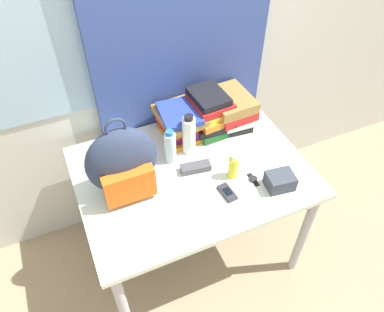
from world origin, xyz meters
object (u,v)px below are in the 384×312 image
book_stack_center (209,112)px  cell_phone (227,192)px  book_stack_left (180,122)px  sunglasses_case (196,168)px  wristwatch (253,179)px  book_stack_right (230,109)px  water_bottle (170,147)px  sunscreen_bottle (233,167)px  camera_pouch (280,181)px  backpack (123,163)px  sports_bottle (189,135)px

book_stack_center → cell_phone: (-0.13, -0.47, -0.10)m
book_stack_left → sunglasses_case: size_ratio=1.86×
book_stack_left → cell_phone: book_stack_left is taller
sunglasses_case → wristwatch: 0.29m
book_stack_right → water_bottle: bearing=-159.3°
book_stack_center → sunscreen_bottle: bearing=-97.9°
book_stack_right → sunscreen_bottle: size_ratio=1.95×
cell_phone → camera_pouch: (0.25, -0.06, 0.03)m
backpack → sports_bottle: 0.40m
cell_phone → sunglasses_case: (-0.08, 0.20, 0.01)m
sunscreen_bottle → backpack: bearing=165.5°
water_bottle → sports_bottle: size_ratio=0.85×
book_stack_left → cell_phone: size_ratio=2.63×
book_stack_left → sports_bottle: sports_bottle is taller
backpack → sunglasses_case: 0.38m
cell_phone → sunglasses_case: bearing=110.8°
book_stack_center → cell_phone: size_ratio=2.65×
book_stack_center → water_bottle: size_ratio=1.48×
book_stack_right → sunglasses_case: 0.43m
book_stack_right → sunscreen_bottle: (-0.18, -0.38, -0.02)m
book_stack_center → book_stack_right: (0.12, -0.00, -0.01)m
book_stack_left → sunglasses_case: (-0.03, -0.27, -0.07)m
sunglasses_case → sunscreen_bottle: bearing=-35.8°
book_stack_center → sports_bottle: 0.22m
sports_bottle → book_stack_left: bearing=86.6°
backpack → cell_phone: bearing=-27.4°
book_stack_right → cell_phone: 0.54m
book_stack_center → sports_bottle: size_ratio=1.26×
book_stack_center → sunglasses_case: bearing=-126.6°
water_bottle → camera_pouch: size_ratio=1.42×
camera_pouch → wristwatch: (-0.09, 0.08, -0.03)m
water_bottle → sunglasses_case: bearing=-52.1°
backpack → book_stack_right: bearing=20.3°
book_stack_center → sunglasses_case: book_stack_center is taller
sports_bottle → camera_pouch: size_ratio=1.66×
book_stack_center → sunglasses_case: size_ratio=1.87×
sunglasses_case → water_bottle: bearing=127.9°
book_stack_center → sunscreen_bottle: 0.39m
water_bottle → cell_phone: 0.36m
sunscreen_bottle → wristwatch: (0.08, -0.06, -0.06)m
book_stack_right → cell_phone: book_stack_right is taller
book_stack_right → camera_pouch: (-0.00, -0.52, -0.05)m
backpack → sports_bottle: size_ratio=1.82×
sunglasses_case → wristwatch: sunglasses_case is taller
backpack → book_stack_left: bearing=33.8°
cell_phone → backpack: bearing=152.6°
book_stack_center → sports_bottle: bearing=-143.4°
cell_phone → sunglasses_case: size_ratio=0.71×
book_stack_right → wristwatch: 0.46m
sunscreen_bottle → sports_bottle: bearing=116.7°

